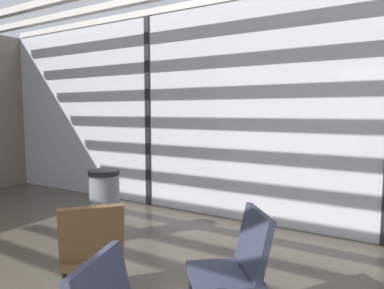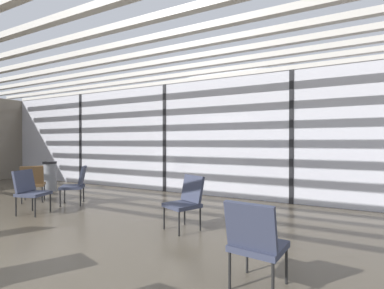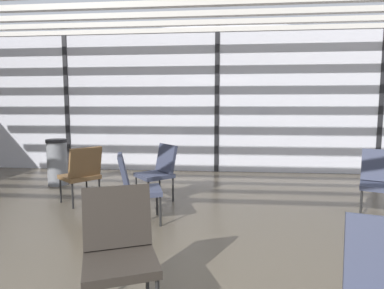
# 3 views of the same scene
# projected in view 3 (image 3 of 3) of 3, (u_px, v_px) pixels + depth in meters

# --- Properties ---
(glass_curtain_wall) EXTENTS (14.00, 0.08, 3.10)m
(glass_curtain_wall) POSITION_uv_depth(u_px,v_px,m) (217.00, 103.00, 7.13)
(glass_curtain_wall) COLOR silver
(glass_curtain_wall) RESTS_ON ground
(window_mullion_0) EXTENTS (0.10, 0.12, 3.10)m
(window_mullion_0) POSITION_uv_depth(u_px,v_px,m) (68.00, 103.00, 7.45)
(window_mullion_0) COLOR black
(window_mullion_0) RESTS_ON ground
(window_mullion_1) EXTENTS (0.10, 0.12, 3.10)m
(window_mullion_1) POSITION_uv_depth(u_px,v_px,m) (217.00, 103.00, 7.13)
(window_mullion_1) COLOR black
(window_mullion_1) RESTS_ON ground
(window_mullion_2) EXTENTS (0.10, 0.12, 3.10)m
(window_mullion_2) POSITION_uv_depth(u_px,v_px,m) (380.00, 103.00, 6.81)
(window_mullion_2) COLOR black
(window_mullion_2) RESTS_ON ground
(parked_airplane) EXTENTS (11.75, 4.57, 4.57)m
(parked_airplane) POSITION_uv_depth(u_px,v_px,m) (216.00, 86.00, 11.87)
(parked_airplane) COLOR silver
(parked_airplane) RESTS_ON ground
(lounge_chair_0) EXTENTS (0.65, 0.67, 0.87)m
(lounge_chair_0) POSITION_uv_depth(u_px,v_px,m) (381.00, 178.00, 4.27)
(lounge_chair_0) COLOR #33384C
(lounge_chair_0) RESTS_ON ground
(lounge_chair_2) EXTENTS (0.64, 0.61, 0.87)m
(lounge_chair_2) POSITION_uv_depth(u_px,v_px,m) (134.00, 184.00, 3.96)
(lounge_chair_2) COLOR #33384C
(lounge_chair_2) RESTS_ON ground
(lounge_chair_4) EXTENTS (0.71, 0.71, 0.87)m
(lounge_chair_4) POSITION_uv_depth(u_px,v_px,m) (82.00, 171.00, 4.73)
(lounge_chair_4) COLOR brown
(lounge_chair_4) RESTS_ON ground
(lounge_chair_5) EXTENTS (0.64, 0.67, 0.87)m
(lounge_chair_5) POSITION_uv_depth(u_px,v_px,m) (119.00, 244.00, 2.20)
(lounge_chair_5) COLOR #28231E
(lounge_chair_5) RESTS_ON ground
(lounge_chair_6) EXTENTS (0.71, 0.71, 0.87)m
(lounge_chair_6) POSITION_uv_depth(u_px,v_px,m) (159.00, 169.00, 4.95)
(lounge_chair_6) COLOR #33384C
(lounge_chair_6) RESTS_ON ground
(trash_bin) EXTENTS (0.38, 0.38, 0.86)m
(trash_bin) POSITION_uv_depth(u_px,v_px,m) (57.00, 162.00, 5.95)
(trash_bin) COLOR slate
(trash_bin) RESTS_ON ground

